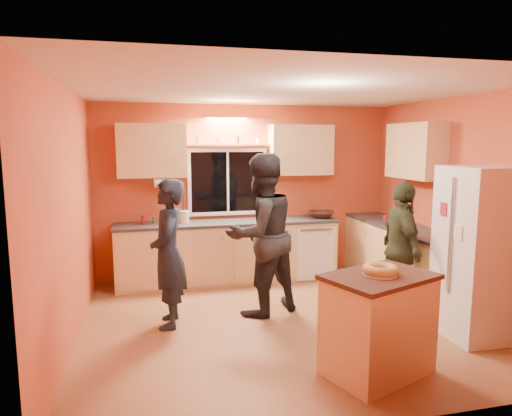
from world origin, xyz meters
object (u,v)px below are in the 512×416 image
object	(u,v)px
island	(378,324)
refrigerator	(481,253)
person_right	(401,249)
person_left	(168,254)
person_center	(261,235)

from	to	relation	value
island	refrigerator	bearing A→B (deg)	-2.04
refrigerator	person_right	size ratio (longest dim) A/B	1.13
person_left	person_right	size ratio (longest dim) A/B	1.04
person_left	refrigerator	bearing A→B (deg)	76.67
person_left	island	bearing A→B (deg)	53.42
person_left	person_center	bearing A→B (deg)	101.45
person_right	person_center	bearing A→B (deg)	84.59
island	person_left	xyz separation A→B (m)	(-1.74, 1.52, 0.37)
person_right	person_left	bearing A→B (deg)	92.86
person_left	person_center	distance (m)	1.10
refrigerator	island	world-z (taller)	refrigerator
refrigerator	person_left	distance (m)	3.33
person_left	person_right	xyz separation A→B (m)	(2.70, -0.28, -0.03)
island	person_right	world-z (taller)	person_right
person_center	island	bearing A→B (deg)	88.13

